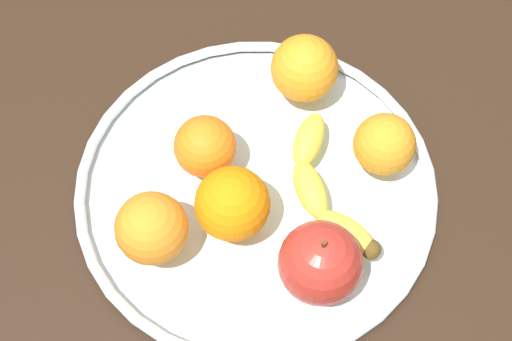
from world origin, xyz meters
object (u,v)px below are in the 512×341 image
Objects in this scene: orange_back_left at (384,144)px; orange_back_right at (205,147)px; orange_center at (152,228)px; orange_front_right at (304,68)px; apple at (320,263)px; orange_front_left at (232,204)px; banana at (323,189)px; fruit_bowl at (256,188)px.

orange_back_right is at bearing -106.42° from orange_back_left.
orange_front_right reaches higher than orange_center.
apple is 16.93cm from orange_center.
orange_back_left is at bearing 73.58° from orange_back_right.
apple is 10.71cm from orange_front_left.
banana is 2.52× the size of orange_front_right.
apple reaches higher than fruit_bowl.
orange_back_left reaches higher than banana.
fruit_bowl is 5.87× the size of orange_back_left.
orange_center is at bearing -84.77° from orange_back_left.
apple is at bearing 59.61° from orange_center.
orange_front_left is at bearing -144.39° from apple.
orange_center is 1.11× the size of orange_back_left.
orange_front_right is (-10.32, 8.82, 4.67)cm from fruit_bowl.
apple is at bearing -22.55° from banana.
orange_back_right is 0.86× the size of orange_front_left.
orange_center is (3.53, -11.90, 4.58)cm from fruit_bowl.
apple is 15.58cm from orange_back_left.
orange_front_right reaches higher than orange_back_right.
orange_front_left is (3.39, -3.53, 4.74)cm from fruit_bowl.
orange_front_right is at bearing 139.47° from fruit_bowl.
fruit_bowl is 5.87× the size of orange_back_right.
fruit_bowl is at bearing 106.53° from orange_center.
orange_back_left is 0.86× the size of orange_front_left.
apple is 17.72cm from orange_back_right.
orange_front_left is at bearing 90.99° from orange_center.
orange_center is 24.92cm from orange_front_right.
orange_back_right is at bearing -64.89° from orange_front_right.
orange_center is at bearing -56.24° from orange_front_right.
fruit_bowl is 5.16× the size of orange_front_right.
orange_front_left reaches higher than orange_back_right.
fruit_bowl is at bearing -167.41° from apple.
orange_center is at bearing -120.39° from apple.
banana is 10.13cm from orange_front_left.
orange_back_left is at bearing 95.23° from orange_center.
banana is at bearing -73.41° from orange_back_left.
orange_front_right reaches higher than orange_back_left.
orange_front_right is 18.45cm from orange_front_left.
orange_front_right is 12.54cm from orange_back_left.
fruit_bowl is 2.05× the size of banana.
orange_front_left is (-8.70, -6.23, -0.29)cm from apple.
banana is at bearing 89.89° from orange_front_left.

